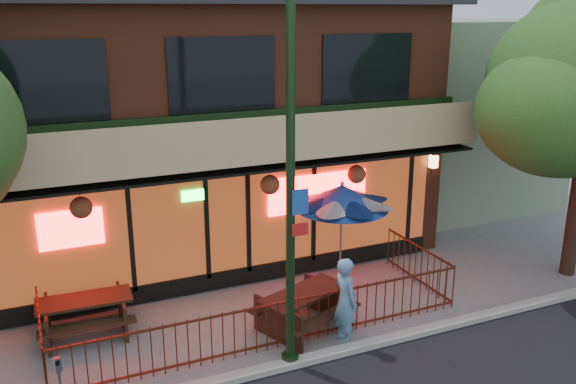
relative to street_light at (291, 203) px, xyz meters
name	(u,v)px	position (x,y,z in m)	size (l,w,h in m)	color
ground	(282,353)	(0.00, 0.40, -3.15)	(80.00, 80.00, 0.00)	gray
curb	(292,363)	(0.00, -0.10, -3.09)	(80.00, 0.25, 0.12)	#999993
restaurant_building	(179,93)	(0.00, 7.51, 0.98)	(12.96, 9.49, 8.05)	brown
neighbor_building	(432,110)	(9.00, 8.10, -0.15)	(6.00, 7.00, 6.00)	gray
patio_fence	(272,312)	(0.00, 0.91, -2.52)	(8.44, 2.62, 1.00)	#4C1C10
street_light	(291,203)	(0.00, 0.00, 0.00)	(0.43, 0.32, 7.00)	black
picnic_table_left	(85,311)	(-3.35, 2.66, -2.63)	(1.91, 1.50, 0.79)	#332012
picnic_table_right	(304,304)	(0.80, 1.10, -2.62)	(2.29, 2.03, 0.81)	#331912
patio_umbrella	(342,197)	(2.57, 2.80, -1.00)	(2.20, 2.20, 2.51)	gray
pedestrian	(345,301)	(1.30, 0.28, -2.25)	(0.65, 0.43, 1.79)	#5689AC
parking_meter_near	(59,379)	(-4.00, -0.08, -2.35)	(0.12, 0.11, 1.18)	gray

